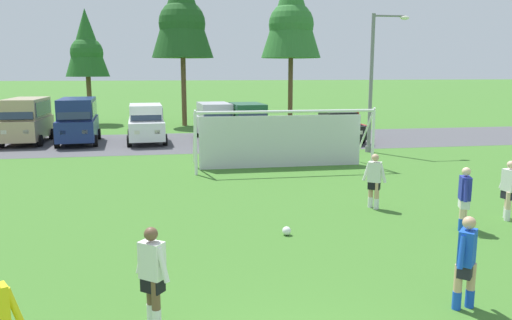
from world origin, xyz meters
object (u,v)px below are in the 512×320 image
object	(u,v)px
player_winger_right	(374,181)
parked_car_slot_center_right	(215,121)
soccer_ball	(287,231)
soccer_goal	(283,138)
parked_car_slot_left	(27,119)
parked_car_slot_far_right	(339,125)
parked_car_slot_end	(338,126)
player_defender_far	(153,277)
parked_car_slot_right	(248,121)
parked_car_slot_center	(146,123)
street_lamp	(375,81)
parked_car_slot_center_left	(78,120)
player_midfield_center	(509,190)
player_winger_left	(466,263)
player_striker_near	(464,199)

from	to	relation	value
player_winger_right	parked_car_slot_center_right	world-z (taller)	parked_car_slot_center_right
soccer_ball	soccer_goal	size ratio (longest dim) A/B	0.03
parked_car_slot_left	parked_car_slot_far_right	size ratio (longest dim) A/B	1.14
player_winger_right	parked_car_slot_end	world-z (taller)	parked_car_slot_end
player_defender_far	parked_car_slot_right	bearing A→B (deg)	77.11
parked_car_slot_center	parked_car_slot_center_right	bearing A→B (deg)	9.23
soccer_goal	street_lamp	distance (m)	6.79
parked_car_slot_center_left	street_lamp	size ratio (longest dim) A/B	0.73
player_midfield_center	player_winger_left	size ratio (longest dim) A/B	1.00
parked_car_slot_center_right	parked_car_slot_center_left	bearing A→B (deg)	-177.66
parked_car_slot_center_left	parked_car_slot_end	size ratio (longest dim) A/B	1.16
player_winger_left	player_defender_far	bearing A→B (deg)	176.59
parked_car_slot_right	parked_car_slot_far_right	bearing A→B (deg)	-8.96
player_midfield_center	parked_car_slot_center	bearing A→B (deg)	121.49
soccer_ball	parked_car_slot_center_right	size ratio (longest dim) A/B	0.05
player_defender_far	street_lamp	bearing A→B (deg)	56.94
parked_car_slot_center_left	player_winger_right	bearing A→B (deg)	-54.86
player_winger_right	street_lamp	world-z (taller)	street_lamp
soccer_ball	player_winger_right	world-z (taller)	player_winger_right
soccer_ball	parked_car_slot_center_right	distance (m)	17.96
parked_car_slot_end	street_lamp	bearing A→B (deg)	-83.59
parked_car_slot_left	parked_car_slot_center_left	world-z (taller)	same
parked_car_slot_left	parked_car_slot_far_right	xyz separation A→B (m)	(17.78, -1.86, -0.47)
soccer_goal	player_defender_far	distance (m)	13.48
player_winger_left	parked_car_slot_center	xyz separation A→B (m)	(-6.23, 21.58, 0.29)
player_midfield_center	player_defender_far	distance (m)	10.34
player_winger_right	parked_car_slot_left	world-z (taller)	parked_car_slot_left
player_winger_right	parked_car_slot_far_right	size ratio (longest dim) A/B	0.39
player_winger_right	parked_car_slot_left	distance (m)	21.36
soccer_goal	parked_car_slot_far_right	world-z (taller)	soccer_goal
soccer_ball	parked_car_slot_left	world-z (taller)	parked_car_slot_left
soccer_ball	parked_car_slot_left	xyz separation A→B (m)	(-10.75, 18.22, 1.23)
parked_car_slot_center_right	parked_car_slot_right	size ratio (longest dim) A/B	1.01
street_lamp	parked_car_slot_left	bearing A→B (deg)	160.83
parked_car_slot_center_left	soccer_ball	bearing A→B (deg)	-65.89
player_defender_far	parked_car_slot_left	bearing A→B (deg)	108.95
player_defender_far	parked_car_slot_center_right	size ratio (longest dim) A/B	0.35
player_defender_far	parked_car_slot_center_left	world-z (taller)	parked_car_slot_center_left
player_striker_near	player_midfield_center	xyz separation A→B (m)	(1.73, 0.63, 0.00)
parked_car_slot_right	parked_car_slot_end	distance (m)	5.24
parked_car_slot_end	street_lamp	world-z (taller)	street_lamp
player_winger_right	parked_car_slot_left	xyz separation A→B (m)	(-13.87, 16.24, 0.52)
parked_car_slot_center	parked_car_slot_end	xyz separation A→B (m)	(10.93, -1.33, -0.24)
parked_car_slot_center_left	parked_car_slot_far_right	size ratio (longest dim) A/B	1.17
player_midfield_center	parked_car_slot_center_right	bearing A→B (deg)	110.09
parked_car_slot_center_left	street_lamp	xyz separation A→B (m)	(15.14, -5.65, 2.18)
parked_car_slot_left	soccer_ball	bearing A→B (deg)	-59.46
player_striker_near	parked_car_slot_left	size ratio (longest dim) A/B	0.34
soccer_goal	player_striker_near	world-z (taller)	soccer_goal
player_winger_right	parked_car_slot_right	xyz separation A→B (m)	(-1.40, 15.22, 0.29)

